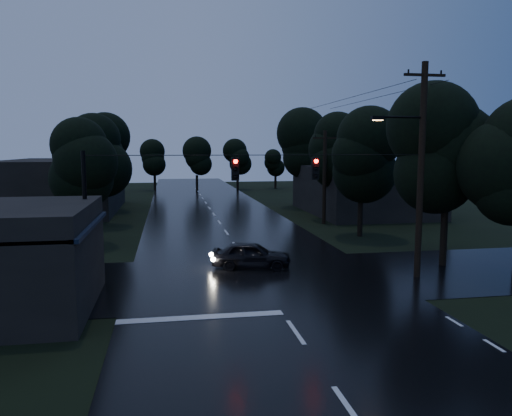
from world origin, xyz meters
name	(u,v)px	position (x,y,z in m)	size (l,w,h in m)	color
ground	(349,410)	(0.00, 0.00, 0.00)	(160.00, 160.00, 0.00)	black
main_road	(219,223)	(0.00, 30.00, 0.00)	(12.00, 120.00, 0.02)	black
cross_street	(258,279)	(0.00, 12.00, 0.00)	(60.00, 9.00, 0.02)	black
building_far_right	(363,190)	(14.00, 34.00, 2.20)	(10.00, 14.00, 4.40)	black
building_far_left	(64,186)	(-14.00, 40.00, 2.50)	(10.00, 16.00, 5.00)	black
utility_pole_main	(419,166)	(7.41, 11.00, 5.26)	(3.50, 0.30, 10.00)	black
utility_pole_far	(324,176)	(8.30, 28.00, 3.88)	(2.00, 0.30, 7.50)	black
anchor_pole_left	(86,223)	(-7.50, 11.00, 3.00)	(0.18, 0.18, 6.00)	black
span_signals	(275,168)	(0.56, 10.99, 5.24)	(15.00, 0.37, 1.12)	black
tree_corner_near	(448,150)	(10.00, 13.00, 5.99)	(4.48, 4.48, 9.44)	black
tree_left_a	(88,162)	(-9.00, 22.00, 5.24)	(3.92, 3.92, 8.26)	black
tree_left_b	(96,154)	(-9.60, 30.00, 5.62)	(4.20, 4.20, 8.85)	black
tree_left_c	(104,149)	(-10.20, 40.00, 5.99)	(4.48, 4.48, 9.44)	black
tree_right_a	(362,155)	(9.00, 22.00, 5.62)	(4.20, 4.20, 8.85)	black
tree_right_b	(332,149)	(9.60, 30.00, 5.99)	(4.48, 4.48, 9.44)	black
tree_right_c	(307,146)	(10.20, 40.00, 6.37)	(4.76, 4.76, 10.03)	black
car	(252,255)	(0.04, 14.15, 0.68)	(1.61, 4.00, 1.36)	black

